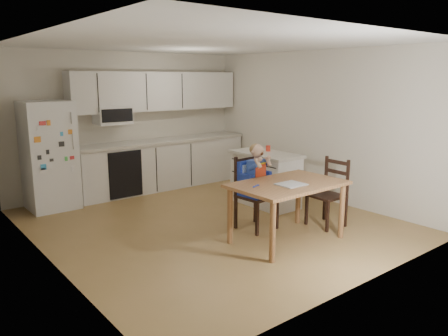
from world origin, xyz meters
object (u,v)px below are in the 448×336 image
Objects in this scene: refrigerator at (49,156)px; kitchen_island at (265,179)px; dining_table at (288,191)px; red_cup at (268,148)px; chair_booster at (254,178)px; chair_side at (332,188)px.

refrigerator is 3.45m from kitchen_island.
red_cup is at bearing 53.96° from dining_table.
red_cup is (0.12, 0.08, 0.48)m from kitchen_island.
red_cup reaches higher than dining_table.
dining_table is (-1.03, -1.42, -0.26)m from red_cup.
refrigerator is at bearing 144.58° from kitchen_island.
refrigerator reaches higher than chair_booster.
dining_table is 0.62m from chair_booster.
chair_side reaches higher than dining_table.
chair_booster is 1.12m from chair_side.
dining_table is 1.20× the size of chair_booster.
kitchen_island reaches higher than dining_table.
refrigerator is 1.79× the size of chair_side.
red_cup reaches higher than chair_side.
chair_booster is (-0.91, -0.72, 0.28)m from kitchen_island.
chair_booster is (1.88, -2.71, -0.14)m from refrigerator.
chair_side is at bearing -88.43° from kitchen_island.
kitchen_island is (2.79, -1.99, -0.41)m from refrigerator.
refrigerator is 3.48m from red_cup.
refrigerator reaches higher than red_cup.
refrigerator is 1.44× the size of chair_booster.
refrigerator is 3.83m from dining_table.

